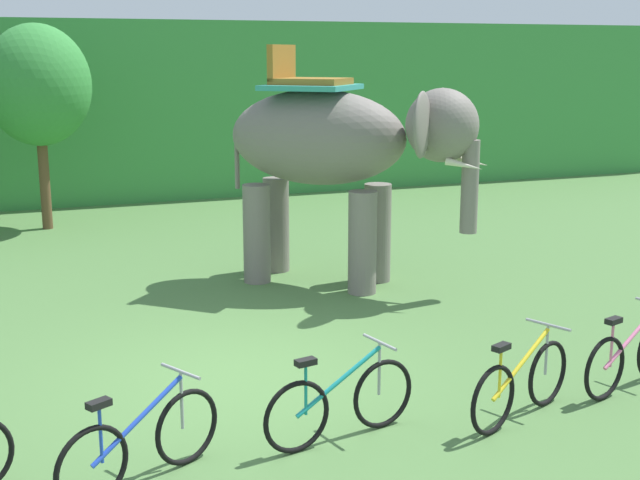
# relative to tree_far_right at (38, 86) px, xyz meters

# --- Properties ---
(ground_plane) EXTENTS (80.00, 80.00, 0.00)m
(ground_plane) POSITION_rel_tree_far_right_xyz_m (1.50, -9.55, -2.99)
(ground_plane) COLOR #4C753D
(foliage_hedge) EXTENTS (36.00, 6.00, 4.43)m
(foliage_hedge) POSITION_rel_tree_far_right_xyz_m (1.50, 5.39, -0.77)
(foliage_hedge) COLOR #3D8E42
(foliage_hedge) RESTS_ON ground
(tree_far_right) EXTENTS (2.16, 2.16, 4.25)m
(tree_far_right) POSITION_rel_tree_far_right_xyz_m (0.00, 0.00, 0.00)
(tree_far_right) COLOR brown
(tree_far_right) RESTS_ON ground
(elephant) EXTENTS (3.77, 3.57, 3.78)m
(elephant) POSITION_rel_tree_far_right_xyz_m (4.11, -6.20, -0.79)
(elephant) COLOR slate
(elephant) RESTS_ON ground
(bike_blue) EXTENTS (1.54, 0.86, 0.92)m
(bike_blue) POSITION_rel_tree_far_right_xyz_m (0.09, -11.65, -2.60)
(bike_blue) COLOR black
(bike_blue) RESTS_ON ground
(bike_teal) EXTENTS (1.68, 0.55, 0.92)m
(bike_teal) POSITION_rel_tree_far_right_xyz_m (2.02, -11.47, -2.60)
(bike_teal) COLOR black
(bike_teal) RESTS_ON ground
(bike_yellow) EXTENTS (1.59, 0.78, 0.92)m
(bike_yellow) POSITION_rel_tree_far_right_xyz_m (3.90, -11.69, -2.60)
(bike_yellow) COLOR black
(bike_yellow) RESTS_ON ground
(bike_pink) EXTENTS (1.65, 0.67, 0.92)m
(bike_pink) POSITION_rel_tree_far_right_xyz_m (5.49, -11.45, -2.60)
(bike_pink) COLOR black
(bike_pink) RESTS_ON ground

